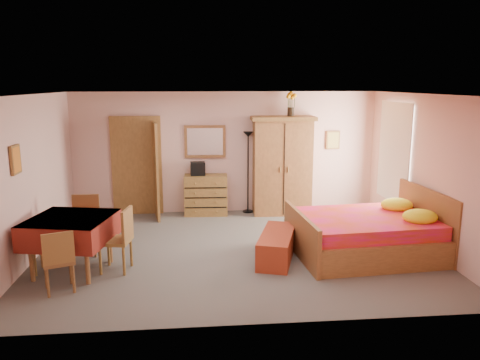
{
  "coord_description": "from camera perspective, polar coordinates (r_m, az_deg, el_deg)",
  "views": [
    {
      "loc": [
        -0.63,
        -7.49,
        2.78
      ],
      "look_at": [
        0.1,
        0.3,
        1.15
      ],
      "focal_mm": 35.0,
      "sensor_mm": 36.0,
      "label": 1
    }
  ],
  "objects": [
    {
      "name": "wardrobe",
      "position": [
        10.01,
        5.14,
        1.76
      ],
      "size": [
        1.35,
        0.73,
        2.09
      ],
      "primitive_type": "cube",
      "rotation": [
        0.0,
        0.0,
        -0.03
      ],
      "color": "#956032",
      "rests_on": "floor"
    },
    {
      "name": "chair_north",
      "position": [
        8.11,
        -18.4,
        -5.32
      ],
      "size": [
        0.45,
        0.45,
        0.96
      ],
      "primitive_type": "cube",
      "rotation": [
        0.0,
        0.0,
        3.17
      ],
      "color": "#9D6235",
      "rests_on": "floor"
    },
    {
      "name": "chair_west",
      "position": [
        7.67,
        -24.72,
        -7.01
      ],
      "size": [
        0.42,
        0.42,
        0.91
      ],
      "primitive_type": "cube",
      "rotation": [
        0.0,
        0.0,
        -1.55
      ],
      "color": "#A87939",
      "rests_on": "floor"
    },
    {
      "name": "wall_mirror",
      "position": [
        10.03,
        -4.29,
        4.7
      ],
      "size": [
        0.88,
        0.06,
        0.69
      ],
      "primitive_type": "cube",
      "rotation": [
        0.0,
        0.0,
        -0.02
      ],
      "color": "silver",
      "rests_on": "wall_back"
    },
    {
      "name": "wall_front",
      "position": [
        5.24,
        1.78,
        -4.65
      ],
      "size": [
        6.5,
        0.1,
        2.6
      ],
      "primitive_type": "cube",
      "color": "beige",
      "rests_on": "floor"
    },
    {
      "name": "dining_table",
      "position": [
        7.46,
        -19.79,
        -7.42
      ],
      "size": [
        1.35,
        1.35,
        0.84
      ],
      "primitive_type": "cube",
      "rotation": [
        0.0,
        0.0,
        -0.21
      ],
      "color": "maroon",
      "rests_on": "floor"
    },
    {
      "name": "wall_right",
      "position": [
        8.56,
        21.69,
        0.98
      ],
      "size": [
        0.1,
        5.0,
        2.6
      ],
      "primitive_type": "cube",
      "color": "beige",
      "rests_on": "floor"
    },
    {
      "name": "wall_back",
      "position": [
        10.11,
        -1.73,
        3.36
      ],
      "size": [
        6.5,
        0.1,
        2.6
      ],
      "primitive_type": "cube",
      "color": "beige",
      "rests_on": "floor"
    },
    {
      "name": "floor",
      "position": [
        8.01,
        -0.52,
        -8.53
      ],
      "size": [
        6.5,
        6.5,
        0.0
      ],
      "primitive_type": "plane",
      "color": "slate",
      "rests_on": "ground"
    },
    {
      "name": "floor_lamp",
      "position": [
        10.08,
        0.99,
        0.92
      ],
      "size": [
        0.3,
        0.3,
        1.76
      ],
      "primitive_type": "cube",
      "rotation": [
        0.0,
        0.0,
        0.44
      ],
      "color": "black",
      "rests_on": "floor"
    },
    {
      "name": "bed",
      "position": [
        7.94,
        15.01,
        -5.11
      ],
      "size": [
        2.42,
        1.97,
        1.06
      ],
      "primitive_type": "cube",
      "rotation": [
        0.0,
        0.0,
        0.08
      ],
      "color": "#E91667",
      "rests_on": "floor"
    },
    {
      "name": "chest_of_drawers",
      "position": [
        10.03,
        -4.16,
        -1.82
      ],
      "size": [
        0.93,
        0.49,
        0.86
      ],
      "primitive_type": "cube",
      "rotation": [
        0.0,
        0.0,
        -0.04
      ],
      "color": "olive",
      "rests_on": "floor"
    },
    {
      "name": "picture_back",
      "position": [
        10.47,
        11.26,
        4.8
      ],
      "size": [
        0.3,
        0.04,
        0.4
      ],
      "primitive_type": "cube",
      "color": "#D8BF59",
      "rests_on": "wall_back"
    },
    {
      "name": "stereo",
      "position": [
        9.93,
        -5.17,
        1.38
      ],
      "size": [
        0.32,
        0.24,
        0.28
      ],
      "primitive_type": "cube",
      "rotation": [
        0.0,
        0.0,
        0.08
      ],
      "color": "black",
      "rests_on": "chest_of_drawers"
    },
    {
      "name": "window",
      "position": [
        9.59,
        18.33,
        3.2
      ],
      "size": [
        0.08,
        1.4,
        1.95
      ],
      "primitive_type": "cube",
      "color": "white",
      "rests_on": "wall_right"
    },
    {
      "name": "sunflower_vase",
      "position": [
        9.94,
        6.23,
        9.21
      ],
      "size": [
        0.22,
        0.22,
        0.51
      ],
      "primitive_type": "cube",
      "rotation": [
        0.0,
        0.0,
        -0.07
      ],
      "color": "yellow",
      "rests_on": "wardrobe"
    },
    {
      "name": "chair_south",
      "position": [
        6.85,
        -21.29,
        -9.08
      ],
      "size": [
        0.51,
        0.51,
        0.88
      ],
      "primitive_type": "cube",
      "rotation": [
        0.0,
        0.0,
        0.37
      ],
      "color": "brown",
      "rests_on": "floor"
    },
    {
      "name": "bench",
      "position": [
        7.59,
        4.52,
        -8.0
      ],
      "size": [
        0.85,
        1.38,
        0.43
      ],
      "primitive_type": "cube",
      "rotation": [
        0.0,
        0.0,
        -0.3
      ],
      "color": "maroon",
      "rests_on": "floor"
    },
    {
      "name": "wall_left",
      "position": [
        8.07,
        -24.2,
        0.15
      ],
      "size": [
        0.1,
        5.0,
        2.6
      ],
      "primitive_type": "cube",
      "color": "beige",
      "rests_on": "floor"
    },
    {
      "name": "ceiling",
      "position": [
        7.51,
        -0.55,
        10.4
      ],
      "size": [
        6.5,
        6.5,
        0.0
      ],
      "primitive_type": "plane",
      "rotation": [
        3.14,
        0.0,
        0.0
      ],
      "color": "brown",
      "rests_on": "wall_back"
    },
    {
      "name": "chair_east",
      "position": [
        7.27,
        -14.98,
        -7.05
      ],
      "size": [
        0.51,
        0.51,
        0.97
      ],
      "primitive_type": "cube",
      "rotation": [
        0.0,
        0.0,
        1.4
      ],
      "color": "olive",
      "rests_on": "floor"
    },
    {
      "name": "picture_left",
      "position": [
        7.44,
        -25.69,
        2.25
      ],
      "size": [
        0.04,
        0.32,
        0.42
      ],
      "primitive_type": "cube",
      "color": "orange",
      "rests_on": "wall_left"
    },
    {
      "name": "doorway",
      "position": [
        10.19,
        -12.44,
        1.58
      ],
      "size": [
        1.06,
        0.12,
        2.15
      ],
      "primitive_type": "cube",
      "color": "#9E6B35",
      "rests_on": "floor"
    }
  ]
}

